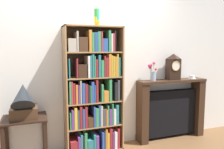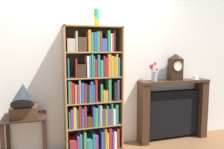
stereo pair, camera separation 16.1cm
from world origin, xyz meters
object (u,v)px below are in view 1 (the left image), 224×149
mantel_clock (173,67)px  side_table_left (25,130)px  bookshelf (94,95)px  gramophone (23,102)px  flower_vase (152,73)px  fireplace_mantel (170,109)px  teacup_with_saucer (192,77)px  cup_stack (97,18)px

mantel_clock → side_table_left: bearing=-177.6°
bookshelf → gramophone: size_ratio=3.48×
bookshelf → flower_vase: (0.97, 0.06, 0.28)m
bookshelf → fireplace_mantel: (1.34, 0.08, -0.35)m
side_table_left → bookshelf: bearing=2.2°
bookshelf → flower_vase: bearing=3.7°
flower_vase → teacup_with_saucer: (0.76, -0.00, -0.10)m
fireplace_mantel → teacup_with_saucer: teacup_with_saucer is taller
bookshelf → side_table_left: (-0.91, -0.04, -0.37)m
fireplace_mantel → cup_stack: bearing=-177.3°
teacup_with_saucer → gramophone: bearing=-176.6°
side_table_left → teacup_with_saucer: size_ratio=4.62×
gramophone → fireplace_mantel: size_ratio=0.43×
flower_vase → cup_stack: bearing=-177.5°
gramophone → side_table_left: bearing=90.0°
side_table_left → gramophone: (0.00, -0.06, 0.38)m
flower_vase → teacup_with_saucer: bearing=-0.1°
flower_vase → side_table_left: bearing=-177.0°
bookshelf → fireplace_mantel: bookshelf is taller
side_table_left → flower_vase: (1.89, 0.10, 0.65)m
cup_stack → flower_vase: bearing=2.5°
flower_vase → bookshelf: bearing=-176.3°
cup_stack → side_table_left: cup_stack is taller
mantel_clock → teacup_with_saucer: 0.43m
fireplace_mantel → flower_vase: size_ratio=3.90×
bookshelf → cup_stack: size_ratio=7.55×
flower_vase → fireplace_mantel: bearing=3.1°
teacup_with_saucer → mantel_clock: bearing=-179.6°
cup_stack → teacup_with_saucer: 1.90m
cup_stack → side_table_left: 1.75m
side_table_left → mantel_clock: mantel_clock is taller
cup_stack → mantel_clock: 1.47m
cup_stack → flower_vase: (0.91, 0.04, -0.80)m
bookshelf → teacup_with_saucer: 1.75m
side_table_left → fireplace_mantel: size_ratio=0.53×
gramophone → teacup_with_saucer: 2.66m
bookshelf → flower_vase: bookshelf is taller
mantel_clock → flower_vase: size_ratio=1.39×
cup_stack → gramophone: 1.46m
cup_stack → bookshelf: bearing=-160.4°
gramophone → bookshelf: bearing=5.9°
bookshelf → cup_stack: cup_stack is taller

